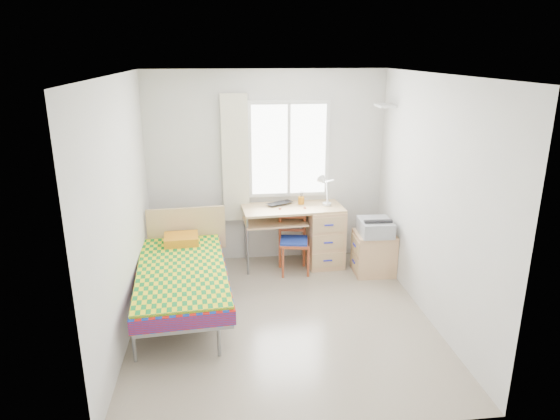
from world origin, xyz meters
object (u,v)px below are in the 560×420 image
object	(u,v)px
cabinet	(374,253)
chair	(294,237)
desk	(318,233)
printer	(375,227)
bed	(182,272)

from	to	relation	value
cabinet	chair	bearing A→B (deg)	170.77
desk	cabinet	distance (m)	0.79
chair	printer	size ratio (longest dim) A/B	1.80
bed	desk	world-z (taller)	bed
cabinet	desk	bearing A→B (deg)	151.14
printer	bed	bearing A→B (deg)	-163.55
chair	desk	bearing A→B (deg)	37.77
chair	cabinet	xyz separation A→B (m)	(1.03, -0.20, -0.20)
bed	printer	distance (m)	2.51
bed	cabinet	distance (m)	2.52
bed	cabinet	size ratio (longest dim) A/B	3.89
desk	printer	xyz separation A→B (m)	(0.66, -0.42, 0.21)
bed	desk	bearing A→B (deg)	26.55
chair	cabinet	world-z (taller)	chair
desk	printer	distance (m)	0.81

